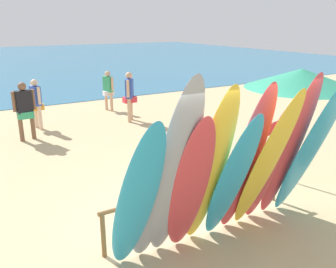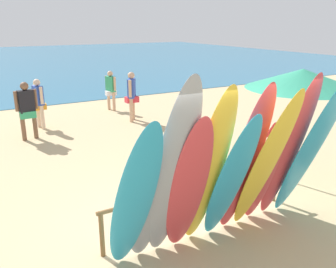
{
  "view_description": "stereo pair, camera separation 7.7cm",
  "coord_description": "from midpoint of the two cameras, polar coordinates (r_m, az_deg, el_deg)",
  "views": [
    {
      "loc": [
        -3.05,
        -4.19,
        3.24
      ],
      "look_at": [
        0.0,
        1.09,
        1.3
      ],
      "focal_mm": 37.45,
      "sensor_mm": 36.0,
      "label": 1
    },
    {
      "loc": [
        -2.99,
        -4.23,
        3.24
      ],
      "look_at": [
        0.0,
        1.09,
        1.3
      ],
      "focal_mm": 37.45,
      "sensor_mm": 36.0,
      "label": 2
    }
  ],
  "objects": [
    {
      "name": "beachgoer_strolling",
      "position": [
        10.69,
        -21.8,
        4.11
      ],
      "size": [
        0.63,
        0.28,
        1.67
      ],
      "rotation": [
        0.0,
        0.0,
        0.17
      ],
      "color": "brown",
      "rests_on": "ground"
    },
    {
      "name": "surfboard_red_3",
      "position": [
        4.77,
        3.77,
        -8.84
      ],
      "size": [
        0.63,
        0.9,
        2.23
      ],
      "primitive_type": "ellipsoid",
      "rotation": [
        0.34,
        0.0,
        -0.09
      ],
      "color": "#D13D42",
      "rests_on": "ground"
    },
    {
      "name": "surfboard_grey_2",
      "position": [
        4.51,
        1.21,
        -6.79
      ],
      "size": [
        0.6,
        1.01,
        2.74
      ],
      "primitive_type": "ellipsoid",
      "rotation": [
        0.33,
        0.0,
        0.02
      ],
      "color": "#999EA3",
      "rests_on": "ground"
    },
    {
      "name": "surfboard_yellow_4",
      "position": [
        4.84,
        6.97,
        -6.18
      ],
      "size": [
        0.56,
        1.04,
        2.59
      ],
      "primitive_type": "ellipsoid",
      "rotation": [
        0.35,
        0.0,
        -0.06
      ],
      "color": "yellow",
      "rests_on": "ground"
    },
    {
      "name": "ocean_water",
      "position": [
        34.86,
        -24.69,
        10.79
      ],
      "size": [
        60.0,
        40.0,
        0.02
      ],
      "primitive_type": "cube",
      "color": "teal",
      "rests_on": "ground"
    },
    {
      "name": "surfboard_teal_10",
      "position": [
        6.02,
        22.51,
        -2.23
      ],
      "size": [
        0.58,
        1.13,
        2.66
      ],
      "primitive_type": "ellipsoid",
      "rotation": [
        0.38,
        0.0,
        0.02
      ],
      "color": "#289EC6",
      "rests_on": "ground"
    },
    {
      "name": "beachgoer_near_rack",
      "position": [
        11.78,
        -20.14,
        5.18
      ],
      "size": [
        0.41,
        0.58,
        1.58
      ],
      "rotation": [
        0.0,
        0.0,
        4.95
      ],
      "color": "beige",
      "rests_on": "ground"
    },
    {
      "name": "surfboard_red_8",
      "position": [
        5.76,
        16.27,
        -5.0
      ],
      "size": [
        0.53,
        0.81,
        2.18
      ],
      "primitive_type": "ellipsoid",
      "rotation": [
        0.33,
        0.0,
        -0.06
      ],
      "color": "#D13D42",
      "rests_on": "ground"
    },
    {
      "name": "surfboard_teal_0",
      "position": [
        4.35,
        -4.97,
        -11.02
      ],
      "size": [
        0.64,
        1.09,
        2.31
      ],
      "primitive_type": "ellipsoid",
      "rotation": [
        0.41,
        0.0,
        0.08
      ],
      "color": "#289EC6",
      "rests_on": "ground"
    },
    {
      "name": "surfboard_grey_1",
      "position": [
        4.65,
        -3.04,
        -10.92
      ],
      "size": [
        0.54,
        0.74,
        2.03
      ],
      "primitive_type": "ellipsoid",
      "rotation": [
        0.31,
        0.0,
        -0.04
      ],
      "color": "#999EA3",
      "rests_on": "ground"
    },
    {
      "name": "ground",
      "position": [
        18.74,
        -19.74,
        6.69
      ],
      "size": [
        60.0,
        60.0,
        0.0
      ],
      "primitive_type": "plane",
      "color": "tan"
    },
    {
      "name": "beachgoer_by_water",
      "position": [
        11.97,
        -5.75,
        6.64
      ],
      "size": [
        0.44,
        0.54,
        1.68
      ],
      "rotation": [
        0.0,
        0.0,
        0.98
      ],
      "color": "tan",
      "rests_on": "ground"
    },
    {
      "name": "beach_chair_red",
      "position": [
        9.67,
        17.93,
        -0.15
      ],
      "size": [
        0.65,
        0.84,
        0.79
      ],
      "rotation": [
        0.0,
        0.0,
        0.22
      ],
      "color": "#B7B7BC",
      "rests_on": "ground"
    },
    {
      "name": "beachgoer_photographing",
      "position": [
        13.61,
        -9.15,
        7.43
      ],
      "size": [
        0.39,
        0.54,
        1.51
      ],
      "rotation": [
        0.0,
        0.0,
        1.92
      ],
      "color": "tan",
      "rests_on": "ground"
    },
    {
      "name": "surfboard_rack",
      "position": [
        5.82,
        5.7,
        -9.54
      ],
      "size": [
        3.51,
        0.07,
        0.73
      ],
      "color": "brown",
      "rests_on": "ground"
    },
    {
      "name": "surfboard_red_9",
      "position": [
        5.87,
        19.33,
        -2.63
      ],
      "size": [
        0.54,
        0.96,
        2.61
      ],
      "primitive_type": "ellipsoid",
      "rotation": [
        0.32,
        0.0,
        -0.06
      ],
      "color": "#D13D42",
      "rests_on": "ground"
    },
    {
      "name": "surfboard_red_6",
      "position": [
        5.28,
        12.86,
        -4.67
      ],
      "size": [
        0.54,
        0.9,
        2.54
      ],
      "primitive_type": "ellipsoid",
      "rotation": [
        0.31,
        0.0,
        -0.01
      ],
      "color": "#D13D42",
      "rests_on": "ground"
    },
    {
      "name": "surfboard_teal_5",
      "position": [
        5.12,
        10.59,
        -7.44
      ],
      "size": [
        0.6,
        0.97,
        2.18
      ],
      "primitive_type": "ellipsoid",
      "rotation": [
        0.38,
        0.0,
        0.04
      ],
      "color": "#289EC6",
      "rests_on": "ground"
    },
    {
      "name": "beach_umbrella",
      "position": [
        7.37,
        21.3,
        8.37
      ],
      "size": [
        2.19,
        2.19,
        2.39
      ],
      "color": "silver",
      "rests_on": "ground"
    },
    {
      "name": "surfboard_yellow_7",
      "position": [
        5.38,
        15.88,
        -4.86
      ],
      "size": [
        0.49,
        1.12,
        2.48
      ],
      "primitive_type": "ellipsoid",
      "rotation": [
        0.4,
        0.0,
        -0.0
      ],
      "color": "yellow",
      "rests_on": "ground"
    }
  ]
}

